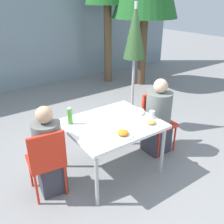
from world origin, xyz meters
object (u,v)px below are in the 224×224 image
at_px(person_left, 49,153).
at_px(chair_right, 156,117).
at_px(closed_umbrella, 135,39).
at_px(bottle, 70,116).
at_px(salad_bowl, 137,112).
at_px(chair_left, 47,158).
at_px(drinking_cup, 152,115).
at_px(person_right, 158,119).

xyz_separation_m(person_left, chair_right, (1.69, -0.04, -0.00)).
bearing_deg(person_left, closed_umbrella, 28.01).
relative_size(bottle, salad_bowl, 1.11).
relative_size(closed_umbrella, bottle, 9.54).
height_order(chair_left, drinking_cup, chair_left).
distance_m(chair_left, drinking_cup, 1.42).
distance_m(chair_right, salad_bowl, 0.49).
distance_m(chair_right, person_right, 0.09).
bearing_deg(closed_umbrella, chair_right, -99.76).
xyz_separation_m(chair_left, closed_umbrella, (1.88, 0.75, 1.05)).
relative_size(person_right, salad_bowl, 5.82).
height_order(person_left, bottle, person_left).
distance_m(person_right, closed_umbrella, 1.32).
distance_m(person_left, salad_bowl, 1.28).
relative_size(person_right, drinking_cup, 11.06).
bearing_deg(bottle, closed_umbrella, 19.46).
xyz_separation_m(person_left, salad_bowl, (1.25, -0.09, 0.22)).
relative_size(chair_left, salad_bowl, 4.47).
distance_m(chair_left, salad_bowl, 1.33).
relative_size(chair_left, bottle, 4.02).
bearing_deg(bottle, person_left, -155.65).
xyz_separation_m(person_right, closed_umbrella, (0.17, 0.80, 1.03)).
distance_m(chair_right, bottle, 1.37).
height_order(person_left, salad_bowl, person_left).
bearing_deg(bottle, chair_left, -150.92).
bearing_deg(drinking_cup, salad_bowl, 106.50).
distance_m(person_left, bottle, 0.52).
distance_m(bottle, salad_bowl, 0.92).
bearing_deg(person_right, salad_bowl, -3.99).
relative_size(chair_right, person_right, 0.77).
distance_m(chair_left, bottle, 0.59).
xyz_separation_m(chair_right, salad_bowl, (-0.44, -0.05, 0.23)).
distance_m(person_right, bottle, 1.33).
height_order(chair_right, bottle, bottle).
bearing_deg(salad_bowl, drinking_cup, -73.50).
height_order(chair_right, salad_bowl, chair_right).
bearing_deg(chair_left, person_right, 6.04).
bearing_deg(chair_right, salad_bowl, 6.88).
distance_m(drinking_cup, salad_bowl, 0.23).
distance_m(chair_left, person_left, 0.09).
relative_size(drinking_cup, salad_bowl, 0.53).
bearing_deg(person_left, salad_bowl, 3.61).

